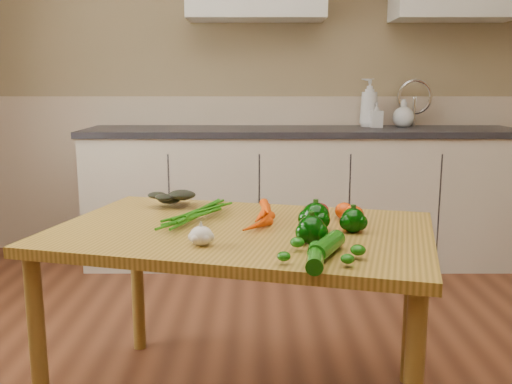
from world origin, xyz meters
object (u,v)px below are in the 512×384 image
at_px(soap_bottle_b, 376,115).
at_px(pepper_b, 353,220).
at_px(tomato_c, 354,215).
at_px(zucchini_a, 327,246).
at_px(tomato_b, 344,211).
at_px(soap_bottle_c, 403,113).
at_px(garlic_bulb, 201,236).
at_px(soap_bottle_a, 369,103).
at_px(leafy_greens, 173,196).
at_px(pepper_a, 316,217).
at_px(table, 242,249).
at_px(zucchini_b, 315,258).
at_px(tomato_a, 320,211).
at_px(pepper_c, 311,230).
at_px(carrot_bunch, 242,215).

distance_m(soap_bottle_b, pepper_b, 2.01).
height_order(tomato_c, zucchini_a, tomato_c).
bearing_deg(tomato_b, tomato_c, -72.32).
bearing_deg(soap_bottle_c, tomato_b, -59.38).
bearing_deg(garlic_bulb, zucchini_a, -15.31).
bearing_deg(soap_bottle_a, tomato_b, -31.80).
relative_size(soap_bottle_b, pepper_b, 2.03).
bearing_deg(pepper_b, soap_bottle_c, 71.60).
xyz_separation_m(leafy_greens, pepper_a, (0.54, -0.38, 0.00)).
bearing_deg(pepper_b, pepper_a, 172.54).
xyz_separation_m(table, zucchini_b, (0.21, -0.42, 0.10)).
bearing_deg(soap_bottle_c, table, -67.38).
relative_size(garlic_bulb, tomato_b, 1.07).
bearing_deg(zucchini_a, zucchini_b, -113.66).
bearing_deg(tomato_b, tomato_a, -171.10).
xyz_separation_m(table, pepper_b, (0.38, -0.06, 0.12)).
relative_size(soap_bottle_c, zucchini_a, 1.00).
xyz_separation_m(soap_bottle_b, zucchini_a, (-0.59, -2.21, -0.26)).
bearing_deg(soap_bottle_a, tomato_a, -34.39).
height_order(table, leafy_greens, leafy_greens).
distance_m(soap_bottle_b, zucchini_b, 2.41).
height_order(leafy_greens, zucchini_a, leafy_greens).
height_order(pepper_b, tomato_b, pepper_b).
distance_m(soap_bottle_c, pepper_c, 2.31).
height_order(carrot_bunch, pepper_b, pepper_b).
xyz_separation_m(soap_bottle_b, leafy_greens, (-1.14, -1.55, -0.24)).
bearing_deg(tomato_b, zucchini_a, -104.57).
relative_size(pepper_a, zucchini_b, 0.55).
relative_size(pepper_a, pepper_c, 1.09).
distance_m(soap_bottle_b, tomato_b, 1.83).
height_order(table, pepper_b, pepper_b).
bearing_deg(pepper_b, table, 171.28).
height_order(pepper_b, pepper_c, pepper_c).
height_order(leafy_greens, tomato_a, leafy_greens).
height_order(pepper_a, tomato_b, pepper_a).
relative_size(carrot_bunch, garlic_bulb, 3.33).
height_order(leafy_greens, tomato_c, leafy_greens).
height_order(garlic_bulb, tomato_a, tomato_a).
height_order(table, tomato_c, tomato_c).
xyz_separation_m(table, carrot_bunch, (-0.00, 0.07, 0.11)).
bearing_deg(tomato_c, pepper_c, -124.85).
distance_m(pepper_a, zucchini_b, 0.38).
bearing_deg(tomato_a, pepper_b, -62.29).
bearing_deg(table, tomato_c, 22.97).
xyz_separation_m(tomato_b, tomato_c, (0.02, -0.08, 0.00)).
bearing_deg(zucchini_b, soap_bottle_b, 74.60).
height_order(table, soap_bottle_c, soap_bottle_c).
bearing_deg(pepper_a, garlic_bulb, -154.82).
xyz_separation_m(soap_bottle_b, tomato_b, (-0.47, -1.75, -0.26)).
relative_size(soap_bottle_a, leafy_greens, 1.75).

